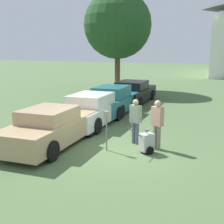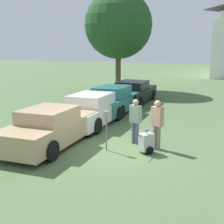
{
  "view_description": "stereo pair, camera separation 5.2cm",
  "coord_description": "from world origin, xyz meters",
  "px_view_note": "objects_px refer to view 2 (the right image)",
  "views": [
    {
      "loc": [
        3.81,
        -9.76,
        3.59
      ],
      "look_at": [
        -0.57,
        1.27,
        1.1
      ],
      "focal_mm": 50.0,
      "sensor_mm": 36.0,
      "label": 1
    },
    {
      "loc": [
        3.86,
        -9.74,
        3.59
      ],
      "look_at": [
        -0.57,
        1.27,
        1.1
      ],
      "focal_mm": 50.0,
      "sensor_mm": 36.0,
      "label": 2
    }
  ],
  "objects_px": {
    "parked_car_tan": "(51,128)",
    "person_worker": "(135,119)",
    "parked_car_teal": "(113,101)",
    "parking_meter": "(106,123)",
    "equipment_cart": "(146,142)",
    "parked_car_white": "(93,110)",
    "parked_car_black": "(133,93)",
    "person_supervisor": "(157,121)"
  },
  "relations": [
    {
      "from": "parked_car_tan",
      "to": "parked_car_black",
      "type": "height_order",
      "value": "parked_car_tan"
    },
    {
      "from": "parked_car_tan",
      "to": "equipment_cart",
      "type": "bearing_deg",
      "value": 6.36
    },
    {
      "from": "parking_meter",
      "to": "person_supervisor",
      "type": "height_order",
      "value": "person_supervisor"
    },
    {
      "from": "person_worker",
      "to": "equipment_cart",
      "type": "distance_m",
      "value": 1.25
    },
    {
      "from": "person_worker",
      "to": "equipment_cart",
      "type": "height_order",
      "value": "person_worker"
    },
    {
      "from": "parking_meter",
      "to": "person_worker",
      "type": "bearing_deg",
      "value": 57.92
    },
    {
      "from": "parked_car_white",
      "to": "parked_car_black",
      "type": "distance_m",
      "value": 6.16
    },
    {
      "from": "parked_car_teal",
      "to": "parked_car_black",
      "type": "relative_size",
      "value": 0.97
    },
    {
      "from": "person_worker",
      "to": "parked_car_black",
      "type": "bearing_deg",
      "value": -48.9
    },
    {
      "from": "parked_car_black",
      "to": "parking_meter",
      "type": "bearing_deg",
      "value": -78.74
    },
    {
      "from": "person_supervisor",
      "to": "equipment_cart",
      "type": "relative_size",
      "value": 1.77
    },
    {
      "from": "parked_car_white",
      "to": "equipment_cart",
      "type": "relative_size",
      "value": 5.16
    },
    {
      "from": "parked_car_white",
      "to": "parking_meter",
      "type": "xyz_separation_m",
      "value": [
        2.11,
        -3.33,
        0.31
      ]
    },
    {
      "from": "parked_car_white",
      "to": "parking_meter",
      "type": "bearing_deg",
      "value": -58.88
    },
    {
      "from": "equipment_cart",
      "to": "parked_car_white",
      "type": "bearing_deg",
      "value": 177.68
    },
    {
      "from": "parking_meter",
      "to": "person_supervisor",
      "type": "xyz_separation_m",
      "value": [
        1.6,
        0.82,
        0.03
      ]
    },
    {
      "from": "parked_car_tan",
      "to": "parked_car_teal",
      "type": "height_order",
      "value": "parked_car_teal"
    },
    {
      "from": "parked_car_teal",
      "to": "parking_meter",
      "type": "height_order",
      "value": "parked_car_teal"
    },
    {
      "from": "parked_car_white",
      "to": "person_supervisor",
      "type": "distance_m",
      "value": 4.49
    },
    {
      "from": "parking_meter",
      "to": "person_worker",
      "type": "relative_size",
      "value": 0.83
    },
    {
      "from": "parked_car_white",
      "to": "parked_car_teal",
      "type": "relative_size",
      "value": 1.01
    },
    {
      "from": "parked_car_black",
      "to": "person_supervisor",
      "type": "distance_m",
      "value": 9.44
    },
    {
      "from": "parked_car_white",
      "to": "person_worker",
      "type": "xyz_separation_m",
      "value": [
        2.82,
        -2.21,
        0.29
      ]
    },
    {
      "from": "parked_car_black",
      "to": "person_worker",
      "type": "distance_m",
      "value": 8.84
    },
    {
      "from": "parking_meter",
      "to": "parked_car_black",
      "type": "bearing_deg",
      "value": 102.55
    },
    {
      "from": "parked_car_tan",
      "to": "parked_car_white",
      "type": "bearing_deg",
      "value": 88.71
    },
    {
      "from": "parked_car_teal",
      "to": "parking_meter",
      "type": "xyz_separation_m",
      "value": [
        2.11,
        -5.94,
        0.29
      ]
    },
    {
      "from": "person_worker",
      "to": "person_supervisor",
      "type": "height_order",
      "value": "person_supervisor"
    },
    {
      "from": "parked_car_tan",
      "to": "person_worker",
      "type": "bearing_deg",
      "value": 24.14
    },
    {
      "from": "parked_car_teal",
      "to": "person_supervisor",
      "type": "distance_m",
      "value": 6.33
    },
    {
      "from": "parked_car_teal",
      "to": "person_worker",
      "type": "distance_m",
      "value": 5.59
    },
    {
      "from": "parked_car_teal",
      "to": "parking_meter",
      "type": "relative_size",
      "value": 3.59
    },
    {
      "from": "parked_car_teal",
      "to": "parking_meter",
      "type": "distance_m",
      "value": 6.31
    },
    {
      "from": "person_worker",
      "to": "person_supervisor",
      "type": "xyz_separation_m",
      "value": [
        0.9,
        -0.3,
        0.04
      ]
    },
    {
      "from": "parked_car_black",
      "to": "parking_meter",
      "type": "xyz_separation_m",
      "value": [
        2.11,
        -9.49,
        0.32
      ]
    },
    {
      "from": "parked_car_tan",
      "to": "person_supervisor",
      "type": "distance_m",
      "value": 3.87
    },
    {
      "from": "parked_car_tan",
      "to": "equipment_cart",
      "type": "xyz_separation_m",
      "value": [
        3.5,
        0.47,
        -0.29
      ]
    },
    {
      "from": "parked_car_teal",
      "to": "person_worker",
      "type": "xyz_separation_m",
      "value": [
        2.82,
        -4.82,
        0.28
      ]
    },
    {
      "from": "person_worker",
      "to": "person_supervisor",
      "type": "distance_m",
      "value": 0.95
    },
    {
      "from": "parked_car_white",
      "to": "equipment_cart",
      "type": "distance_m",
      "value": 4.67
    },
    {
      "from": "parked_car_tan",
      "to": "parking_meter",
      "type": "height_order",
      "value": "parked_car_tan"
    },
    {
      "from": "parked_car_tan",
      "to": "parked_car_teal",
      "type": "relative_size",
      "value": 0.95
    }
  ]
}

